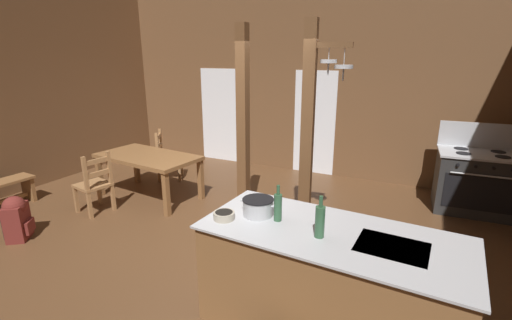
% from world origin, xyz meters
% --- Properties ---
extents(ground_plane, '(8.66, 7.82, 0.10)m').
position_xyz_m(ground_plane, '(0.00, 0.00, -0.05)').
color(ground_plane, brown).
extents(wall_back, '(8.66, 0.14, 4.37)m').
position_xyz_m(wall_back, '(0.00, 3.58, 2.19)').
color(wall_back, brown).
rests_on(wall_back, ground_plane).
extents(glazed_door_back_left, '(1.00, 0.01, 2.05)m').
position_xyz_m(glazed_door_back_left, '(-1.77, 3.51, 1.02)').
color(glazed_door_back_left, white).
rests_on(glazed_door_back_left, ground_plane).
extents(glazed_panel_back_right, '(0.84, 0.01, 2.05)m').
position_xyz_m(glazed_panel_back_right, '(0.39, 3.51, 1.02)').
color(glazed_panel_back_right, white).
rests_on(glazed_panel_back_right, ground_plane).
extents(kitchen_island, '(2.21, 1.09, 0.94)m').
position_xyz_m(kitchen_island, '(1.81, -0.68, 0.47)').
color(kitchen_island, brown).
rests_on(kitchen_island, ground_plane).
extents(stove_range, '(1.18, 0.88, 1.32)m').
position_xyz_m(stove_range, '(3.19, 2.77, 0.48)').
color(stove_range, '#2B2B2B').
rests_on(stove_range, ground_plane).
extents(support_post_with_pot_rack, '(0.56, 0.24, 2.72)m').
position_xyz_m(support_post_with_pot_rack, '(1.16, 0.70, 1.45)').
color(support_post_with_pot_rack, brown).
rests_on(support_post_with_pot_rack, ground_plane).
extents(support_post_center, '(0.14, 0.14, 2.72)m').
position_xyz_m(support_post_center, '(0.16, 0.92, 1.36)').
color(support_post_center, brown).
rests_on(support_post_center, ground_plane).
extents(dining_table, '(1.79, 1.08, 0.74)m').
position_xyz_m(dining_table, '(-1.69, 1.02, 0.65)').
color(dining_table, brown).
rests_on(dining_table, ground_plane).
extents(ladderback_chair_near_window, '(0.60, 0.60, 0.95)m').
position_xyz_m(ladderback_chair_near_window, '(-2.04, 1.91, 0.45)').
color(ladderback_chair_near_window, '#9E7044').
rests_on(ladderback_chair_near_window, ground_plane).
extents(ladderback_chair_by_post, '(0.51, 0.51, 0.95)m').
position_xyz_m(ladderback_chair_by_post, '(-2.00, 0.18, 0.45)').
color(ladderback_chair_by_post, '#9E7044').
rests_on(ladderback_chair_by_post, ground_plane).
extents(backpack, '(0.39, 0.39, 0.60)m').
position_xyz_m(backpack, '(-2.24, -0.86, 0.31)').
color(backpack, maroon).
rests_on(backpack, ground_plane).
extents(stockpot_on_counter, '(0.35, 0.28, 0.15)m').
position_xyz_m(stockpot_on_counter, '(1.13, -0.64, 1.02)').
color(stockpot_on_counter, '#B7BABF').
rests_on(stockpot_on_counter, kitchen_island).
extents(mixing_bowl_on_counter, '(0.19, 0.19, 0.07)m').
position_xyz_m(mixing_bowl_on_counter, '(0.90, -0.85, 0.97)').
color(mixing_bowl_on_counter, '#B2A893').
rests_on(mixing_bowl_on_counter, kitchen_island).
extents(bottle_tall_on_counter, '(0.07, 0.07, 0.33)m').
position_xyz_m(bottle_tall_on_counter, '(1.33, -0.67, 1.07)').
color(bottle_tall_on_counter, '#2D5638').
rests_on(bottle_tall_on_counter, kitchen_island).
extents(bottle_short_on_counter, '(0.08, 0.08, 0.35)m').
position_xyz_m(bottle_short_on_counter, '(1.74, -0.80, 1.08)').
color(bottle_short_on_counter, '#2D5638').
rests_on(bottle_short_on_counter, kitchen_island).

